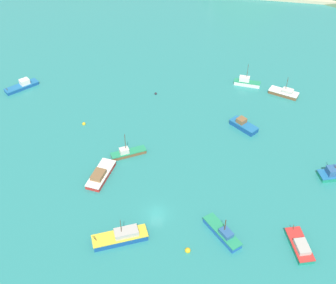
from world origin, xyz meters
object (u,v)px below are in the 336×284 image
object	(u,v)px
fishing_boat_3	(300,246)
fishing_boat_7	(121,237)
buoy_0	(156,94)
fishing_boat_4	(101,175)
fishing_boat_6	(284,93)
fishing_boat_9	(223,233)
fishing_boat_2	(246,82)
fishing_boat_10	(243,125)
fishing_boat_8	(22,86)
fishing_boat_5	(334,174)
buoy_1	(84,124)
fishing_boat_1	(128,153)
buoy_2	(188,250)

from	to	relation	value
fishing_boat_3	fishing_boat_7	distance (m)	33.05
buoy_0	fishing_boat_4	bearing A→B (deg)	-98.24
fishing_boat_6	fishing_boat_9	size ratio (longest dim) A/B	1.02
fishing_boat_6	fishing_boat_2	bearing A→B (deg)	164.14
fishing_boat_2	fishing_boat_10	distance (m)	19.82
fishing_boat_4	fishing_boat_8	size ratio (longest dim) A/B	1.07
fishing_boat_3	fishing_boat_5	world-z (taller)	fishing_boat_5
fishing_boat_10	fishing_boat_6	bearing A→B (deg)	59.00
fishing_boat_5	fishing_boat_7	size ratio (longest dim) A/B	0.73
fishing_boat_3	buoy_1	bearing A→B (deg)	151.32
fishing_boat_7	fishing_boat_6	bearing A→B (deg)	61.23
buoy_1	fishing_boat_4	bearing A→B (deg)	-60.21
fishing_boat_3	fishing_boat_4	xyz separation A→B (m)	(-41.69, 10.94, 0.03)
fishing_boat_8	fishing_boat_10	xyz separation A→B (m)	(61.69, -6.61, 0.09)
fishing_boat_5	fishing_boat_1	bearing A→B (deg)	-178.04
buoy_0	fishing_boat_10	bearing A→B (deg)	-23.40
fishing_boat_5	fishing_boat_10	size ratio (longest dim) A/B	1.04
fishing_boat_4	fishing_boat_8	world-z (taller)	fishing_boat_8
fishing_boat_9	fishing_boat_10	distance (m)	34.15
fishing_boat_5	buoy_1	bearing A→B (deg)	172.79
fishing_boat_3	fishing_boat_8	bearing A→B (deg)	151.05
buoy_0	fishing_boat_7	bearing A→B (deg)	-85.34
fishing_boat_1	fishing_boat_2	world-z (taller)	fishing_boat_2
fishing_boat_8	fishing_boat_9	size ratio (longest dim) A/B	1.09
fishing_boat_6	fishing_boat_7	distance (m)	63.45
fishing_boat_4	fishing_boat_7	bearing A→B (deg)	-59.79
fishing_boat_8	fishing_boat_9	bearing A→B (deg)	-34.25
fishing_boat_2	fishing_boat_5	xyz separation A→B (m)	(20.65, -33.49, -0.10)
fishing_boat_8	fishing_boat_2	bearing A→B (deg)	12.14
buoy_0	buoy_1	distance (m)	22.33
fishing_boat_4	fishing_boat_6	distance (m)	56.39
fishing_boat_7	fishing_boat_8	size ratio (longest dim) A/B	1.19
fishing_boat_1	fishing_boat_8	bearing A→B (deg)	148.92
fishing_boat_3	fishing_boat_8	distance (m)	84.60
buoy_0	buoy_1	xyz separation A→B (m)	(-14.81, -16.71, 0.03)
fishing_boat_4	fishing_boat_7	distance (m)	17.77
fishing_boat_3	fishing_boat_7	xyz separation A→B (m)	(-32.75, -4.42, 0.23)
buoy_0	buoy_2	size ratio (longest dim) A/B	0.67
fishing_boat_6	buoy_2	xyz separation A→B (m)	(-17.93, -55.76, -0.55)
fishing_boat_6	fishing_boat_8	bearing A→B (deg)	-171.89
fishing_boat_2	fishing_boat_3	distance (m)	55.62
fishing_boat_3	fishing_boat_7	bearing A→B (deg)	-172.31
fishing_boat_6	fishing_boat_8	world-z (taller)	fishing_boat_6
fishing_boat_10	fishing_boat_1	bearing A→B (deg)	-149.07
fishing_boat_10	buoy_0	distance (m)	26.64
fishing_boat_5	fishing_boat_10	xyz separation A→B (m)	(-20.33, 13.67, -0.03)
fishing_boat_2	buoy_0	bearing A→B (deg)	-159.05
fishing_boat_6	fishing_boat_9	world-z (taller)	fishing_boat_6
fishing_boat_1	fishing_boat_4	distance (m)	9.06
buoy_0	buoy_2	distance (m)	52.21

